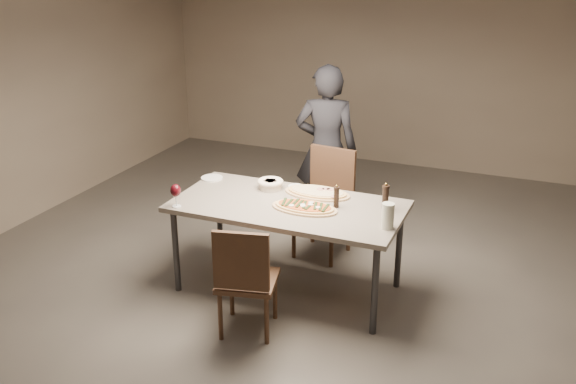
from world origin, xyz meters
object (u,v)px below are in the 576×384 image
at_px(bread_basket, 270,183).
at_px(pepper_mill_left, 336,197).
at_px(zucchini_pizza, 305,207).
at_px(carafe, 388,216).
at_px(chair_near, 245,276).
at_px(dining_table, 288,211).
at_px(ham_pizza, 317,193).
at_px(diner, 326,149).
at_px(chair_far, 327,196).

distance_m(bread_basket, pepper_mill_left, 0.66).
xyz_separation_m(zucchini_pizza, carafe, (0.67, -0.10, 0.08)).
distance_m(carafe, chair_near, 1.10).
xyz_separation_m(pepper_mill_left, chair_near, (-0.39, -0.82, -0.35)).
xyz_separation_m(bread_basket, carafe, (1.09, -0.41, 0.05)).
height_order(dining_table, ham_pizza, ham_pizza).
distance_m(dining_table, chair_near, 0.77).
relative_size(pepper_mill_left, diner, 0.11).
xyz_separation_m(dining_table, chair_far, (0.05, 0.79, -0.16)).
relative_size(ham_pizza, carafe, 2.90).
distance_m(zucchini_pizza, ham_pizza, 0.33).
relative_size(bread_basket, chair_near, 0.25).
relative_size(ham_pizza, chair_near, 0.64).
xyz_separation_m(chair_near, diner, (-0.11, 2.01, 0.33)).
bearing_deg(carafe, chair_far, 129.71).
bearing_deg(carafe, ham_pizza, 147.99).
bearing_deg(bread_basket, ham_pizza, 3.35).
bearing_deg(ham_pizza, bread_basket, -170.64).
bearing_deg(pepper_mill_left, chair_far, 114.14).
distance_m(zucchini_pizza, chair_near, 0.77).
relative_size(chair_near, chair_far, 0.90).
bearing_deg(zucchini_pizza, ham_pizza, 93.42).
bearing_deg(ham_pizza, dining_table, -110.99).
relative_size(chair_far, diner, 0.59).
relative_size(dining_table, chair_far, 1.88).
height_order(zucchini_pizza, bread_basket, bread_basket).
bearing_deg(diner, zucchini_pizza, 88.04).
distance_m(ham_pizza, diner, 1.03).
height_order(chair_near, chair_far, chair_far).
xyz_separation_m(ham_pizza, pepper_mill_left, (0.23, -0.20, 0.07)).
relative_size(zucchini_pizza, carafe, 2.78).
distance_m(ham_pizza, chair_far, 0.56).
bearing_deg(zucchini_pizza, dining_table, 163.29).
distance_m(bread_basket, chair_near, 1.07).
height_order(carafe, chair_near, carafe).
bearing_deg(bread_basket, dining_table, -44.19).
distance_m(ham_pizza, pepper_mill_left, 0.31).
bearing_deg(carafe, diner, 124.00).
relative_size(bread_basket, diner, 0.13).
bearing_deg(chair_near, chair_far, 73.94).
bearing_deg(ham_pizza, chair_far, 106.04).
bearing_deg(zucchini_pizza, chair_far, 97.88).
height_order(pepper_mill_left, chair_near, pepper_mill_left).
distance_m(pepper_mill_left, diner, 1.29).
height_order(zucchini_pizza, chair_far, chair_far).
bearing_deg(diner, bread_basket, 68.19).
height_order(carafe, chair_far, chair_far).
height_order(pepper_mill_left, chair_far, chair_far).
relative_size(zucchini_pizza, chair_far, 0.55).
xyz_separation_m(pepper_mill_left, carafe, (0.46, -0.23, 0.01)).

